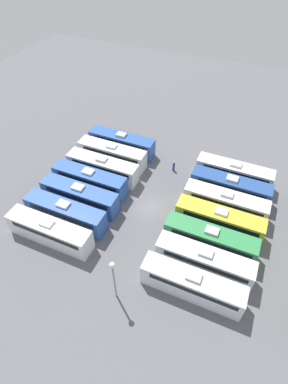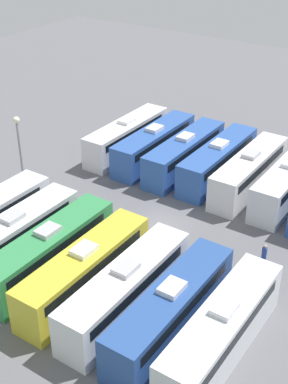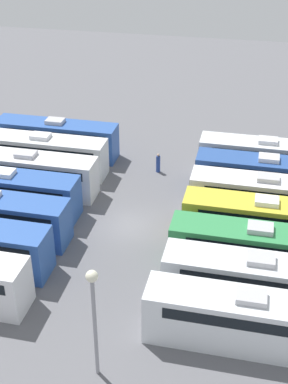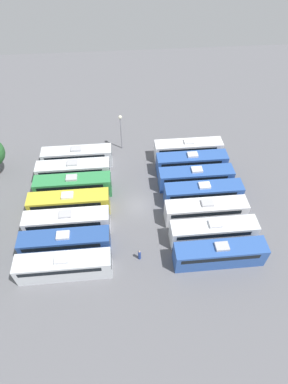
{
  "view_description": "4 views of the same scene",
  "coord_description": "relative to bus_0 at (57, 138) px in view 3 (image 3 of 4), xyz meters",
  "views": [
    {
      "loc": [
        26.37,
        10.54,
        31.68
      ],
      "look_at": [
        -0.47,
        -1.13,
        2.14
      ],
      "focal_mm": 28.0,
      "sensor_mm": 36.0,
      "label": 1
    },
    {
      "loc": [
        -18.81,
        30.46,
        23.72
      ],
      "look_at": [
        1.95,
        -0.28,
        2.22
      ],
      "focal_mm": 50.0,
      "sensor_mm": 36.0,
      "label": 2
    },
    {
      "loc": [
        31.94,
        8.23,
        22.18
      ],
      "look_at": [
        -0.91,
        0.89,
        2.48
      ],
      "focal_mm": 50.0,
      "sensor_mm": 36.0,
      "label": 3
    },
    {
      "loc": [
        -28.45,
        1.63,
        33.91
      ],
      "look_at": [
        0.57,
        -1.03,
        2.28
      ],
      "focal_mm": 28.0,
      "sensor_mm": 36.0,
      "label": 4
    }
  ],
  "objects": [
    {
      "name": "bus_3",
      "position": [
        10.11,
        -0.24,
        0.0
      ],
      "size": [
        2.53,
        11.28,
        3.54
      ],
      "color": "#2D56A8",
      "rests_on": "ground_plane"
    },
    {
      "name": "ground_plane",
      "position": [
        10.06,
        9.35,
        -1.75
      ],
      "size": [
        111.36,
        111.36,
        0.0
      ],
      "primitive_type": "plane",
      "color": "slate"
    },
    {
      "name": "light_pole",
      "position": [
        23.71,
        11.03,
        2.89
      ],
      "size": [
        0.6,
        0.6,
        6.69
      ],
      "color": "gray",
      "rests_on": "ground_plane"
    },
    {
      "name": "worker_person",
      "position": [
        1.27,
        9.75,
        -0.94
      ],
      "size": [
        0.36,
        0.36,
        1.74
      ],
      "color": "navy",
      "rests_on": "ground_plane"
    },
    {
      "name": "bus_7",
      "position": [
        0.04,
        18.88,
        0.0
      ],
      "size": [
        2.53,
        11.28,
        3.54
      ],
      "color": "silver",
      "rests_on": "ground_plane"
    },
    {
      "name": "bus_2",
      "position": [
        6.85,
        0.14,
        0.0
      ],
      "size": [
        2.53,
        11.28,
        3.54
      ],
      "color": "silver",
      "rests_on": "ground_plane"
    },
    {
      "name": "bus_13",
      "position": [
        20.0,
        18.46,
        0.0
      ],
      "size": [
        2.53,
        11.28,
        3.54
      ],
      "color": "silver",
      "rests_on": "ground_plane"
    },
    {
      "name": "bus_11",
      "position": [
        13.4,
        18.69,
        0.0
      ],
      "size": [
        2.53,
        11.28,
        3.54
      ],
      "color": "#338C4C",
      "rests_on": "ground_plane"
    },
    {
      "name": "bus_10",
      "position": [
        9.98,
        19.01,
        0.0
      ],
      "size": [
        2.53,
        11.28,
        3.54
      ],
      "color": "gold",
      "rests_on": "ground_plane"
    },
    {
      "name": "bus_9",
      "position": [
        6.64,
        19.04,
        0.0
      ],
      "size": [
        2.53,
        11.28,
        3.54
      ],
      "color": "white",
      "rests_on": "ground_plane"
    },
    {
      "name": "bus_12",
      "position": [
        16.63,
        18.84,
        0.0
      ],
      "size": [
        2.53,
        11.28,
        3.54
      ],
      "color": "silver",
      "rests_on": "ground_plane"
    },
    {
      "name": "bus_1",
      "position": [
        3.35,
        -0.04,
        0.0
      ],
      "size": [
        2.53,
        11.28,
        3.54
      ],
      "color": "silver",
      "rests_on": "ground_plane"
    },
    {
      "name": "bus_0",
      "position": [
        0.0,
        0.0,
        0.0
      ],
      "size": [
        2.53,
        11.28,
        3.54
      ],
      "color": "#2D56A8",
      "rests_on": "ground_plane"
    },
    {
      "name": "bus_8",
      "position": [
        3.35,
        19.02,
        0.0
      ],
      "size": [
        2.53,
        11.28,
        3.54
      ],
      "color": "#284C93",
      "rests_on": "ground_plane"
    }
  ]
}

